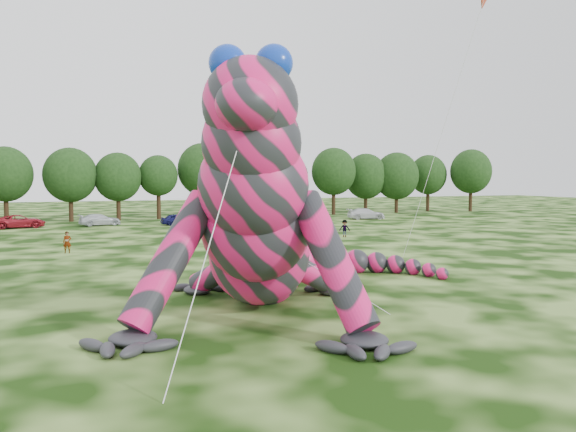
{
  "coord_description": "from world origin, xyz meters",
  "views": [
    {
      "loc": [
        -8.77,
        -20.28,
        5.73
      ],
      "look_at": [
        -0.22,
        2.92,
        4.0
      ],
      "focal_mm": 35.0,
      "sensor_mm": 36.0,
      "label": 1
    }
  ],
  "objects_px": {
    "tree_6": "(5,185)",
    "tree_10": "(203,180)",
    "car_4": "(178,219)",
    "spectator_2": "(345,228)",
    "spectator_5": "(264,243)",
    "car_7": "(366,214)",
    "tree_11": "(247,182)",
    "tree_17": "(471,180)",
    "tree_7": "(70,185)",
    "spectator_3": "(315,225)",
    "tree_13": "(334,181)",
    "tree_8": "(118,186)",
    "tree_9": "(158,187)",
    "car_6": "(308,216)",
    "tree_15": "(397,183)",
    "tree_12": "(288,185)",
    "car_2": "(20,221)",
    "tree_14": "(366,183)",
    "flying_kite": "(478,18)",
    "tree_16": "(428,183)",
    "car_5": "(234,217)",
    "car_3": "(100,220)",
    "inflatable_gecko": "(262,188)",
    "spectator_0": "(67,242)"
  },
  "relations": [
    {
      "from": "tree_6",
      "to": "tree_10",
      "type": "xyz_separation_m",
      "value": [
        24.95,
        1.89,
        0.51
      ]
    },
    {
      "from": "car_4",
      "to": "spectator_2",
      "type": "relative_size",
      "value": 2.42
    },
    {
      "from": "car_4",
      "to": "spectator_5",
      "type": "bearing_deg",
      "value": 178.97
    },
    {
      "from": "spectator_2",
      "to": "car_7",
      "type": "bearing_deg",
      "value": 83.67
    },
    {
      "from": "tree_11",
      "to": "tree_17",
      "type": "xyz_separation_m",
      "value": [
        38.16,
        -1.53,
        0.11
      ]
    },
    {
      "from": "tree_7",
      "to": "spectator_3",
      "type": "distance_m",
      "value": 34.29
    },
    {
      "from": "tree_10",
      "to": "tree_13",
      "type": "distance_m",
      "value": 19.79
    },
    {
      "from": "tree_8",
      "to": "tree_9",
      "type": "xyz_separation_m",
      "value": [
        5.28,
        0.36,
        -0.13
      ]
    },
    {
      "from": "tree_9",
      "to": "car_6",
      "type": "relative_size",
      "value": 1.86
    },
    {
      "from": "tree_15",
      "to": "spectator_5",
      "type": "xyz_separation_m",
      "value": [
        -34.73,
        -38.95,
        -3.92
      ]
    },
    {
      "from": "tree_9",
      "to": "tree_11",
      "type": "bearing_deg",
      "value": 3.82
    },
    {
      "from": "tree_8",
      "to": "tree_10",
      "type": "bearing_deg",
      "value": 7.81
    },
    {
      "from": "tree_12",
      "to": "car_2",
      "type": "bearing_deg",
      "value": -165.97
    },
    {
      "from": "tree_6",
      "to": "tree_14",
      "type": "xyz_separation_m",
      "value": [
        51.02,
        2.04,
        -0.05
      ]
    },
    {
      "from": "flying_kite",
      "to": "tree_11",
      "type": "bearing_deg",
      "value": 89.83
    },
    {
      "from": "flying_kite",
      "to": "spectator_5",
      "type": "height_order",
      "value": "flying_kite"
    },
    {
      "from": "tree_13",
      "to": "tree_16",
      "type": "relative_size",
      "value": 1.08
    },
    {
      "from": "tree_15",
      "to": "tree_17",
      "type": "height_order",
      "value": "tree_17"
    },
    {
      "from": "tree_7",
      "to": "tree_10",
      "type": "distance_m",
      "value": 17.58
    },
    {
      "from": "flying_kite",
      "to": "car_5",
      "type": "relative_size",
      "value": 3.87
    },
    {
      "from": "tree_8",
      "to": "tree_13",
      "type": "relative_size",
      "value": 0.88
    },
    {
      "from": "car_3",
      "to": "spectator_2",
      "type": "distance_m",
      "value": 30.31
    },
    {
      "from": "tree_11",
      "to": "spectator_3",
      "type": "height_order",
      "value": "tree_11"
    },
    {
      "from": "tree_12",
      "to": "tree_13",
      "type": "bearing_deg",
      "value": -4.92
    },
    {
      "from": "tree_10",
      "to": "tree_15",
      "type": "relative_size",
      "value": 1.09
    },
    {
      "from": "spectator_3",
      "to": "tree_9",
      "type": "bearing_deg",
      "value": -27.67
    },
    {
      "from": "tree_8",
      "to": "tree_6",
      "type": "bearing_deg",
      "value": -178.71
    },
    {
      "from": "tree_10",
      "to": "tree_16",
      "type": "height_order",
      "value": "tree_10"
    },
    {
      "from": "tree_13",
      "to": "car_6",
      "type": "xyz_separation_m",
      "value": [
        -8.67,
        -10.95,
        -4.42
      ]
    },
    {
      "from": "inflatable_gecko",
      "to": "tree_17",
      "type": "relative_size",
      "value": 2.04
    },
    {
      "from": "car_3",
      "to": "car_4",
      "type": "relative_size",
      "value": 1.19
    },
    {
      "from": "car_2",
      "to": "tree_13",
      "type": "bearing_deg",
      "value": -88.01
    },
    {
      "from": "flying_kite",
      "to": "tree_16",
      "type": "relative_size",
      "value": 1.85
    },
    {
      "from": "tree_13",
      "to": "spectator_0",
      "type": "xyz_separation_m",
      "value": [
        -37.01,
        -32.3,
        -4.25
      ]
    },
    {
      "from": "tree_12",
      "to": "tree_16",
      "type": "relative_size",
      "value": 0.96
    },
    {
      "from": "car_4",
      "to": "spectator_0",
      "type": "height_order",
      "value": "spectator_0"
    },
    {
      "from": "tree_8",
      "to": "spectator_5",
      "type": "relative_size",
      "value": 4.96
    },
    {
      "from": "tree_10",
      "to": "tree_17",
      "type": "xyz_separation_m",
      "value": [
        44.55,
        -1.92,
        -0.1
      ]
    },
    {
      "from": "car_4",
      "to": "car_6",
      "type": "height_order",
      "value": "car_4"
    },
    {
      "from": "tree_15",
      "to": "spectator_3",
      "type": "bearing_deg",
      "value": -134.35
    },
    {
      "from": "tree_14",
      "to": "car_4",
      "type": "relative_size",
      "value": 2.36
    },
    {
      "from": "flying_kite",
      "to": "car_3",
      "type": "xyz_separation_m",
      "value": [
        -20.46,
        41.31,
        -14.5
      ]
    },
    {
      "from": "inflatable_gecko",
      "to": "tree_7",
      "type": "relative_size",
      "value": 2.21
    },
    {
      "from": "tree_12",
      "to": "tree_15",
      "type": "relative_size",
      "value": 0.93
    },
    {
      "from": "tree_9",
      "to": "car_4",
      "type": "distance_m",
      "value": 11.21
    },
    {
      "from": "car_5",
      "to": "spectator_5",
      "type": "xyz_separation_m",
      "value": [
        -5.33,
        -28.62,
        0.16
      ]
    },
    {
      "from": "tree_11",
      "to": "tree_14",
      "type": "height_order",
      "value": "tree_11"
    },
    {
      "from": "tree_16",
      "to": "car_2",
      "type": "relative_size",
      "value": 1.75
    },
    {
      "from": "tree_13",
      "to": "tree_16",
      "type": "bearing_deg",
      "value": 6.99
    },
    {
      "from": "tree_13",
      "to": "spectator_5",
      "type": "bearing_deg",
      "value": -121.41
    }
  ]
}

